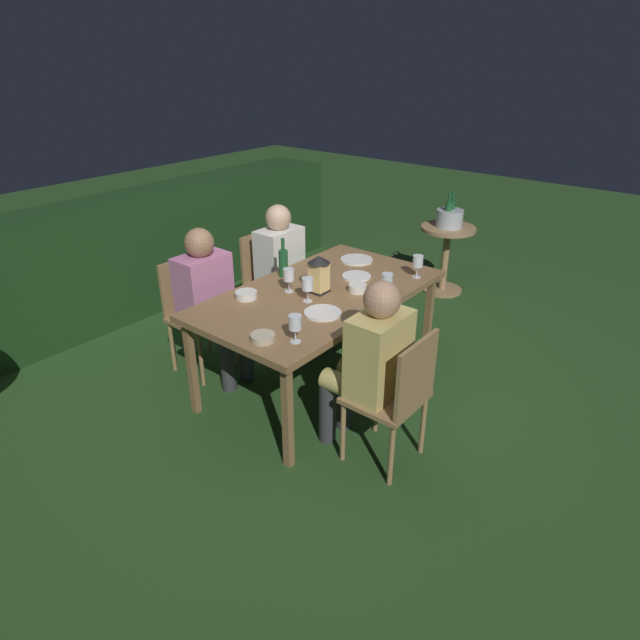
{
  "coord_description": "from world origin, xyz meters",
  "views": [
    {
      "loc": [
        -2.69,
        -2.18,
        2.26
      ],
      "look_at": [
        0.0,
        0.0,
        0.52
      ],
      "focal_mm": 30.46,
      "sensor_mm": 36.0,
      "label": 1
    }
  ],
  "objects_px": {
    "chair_side_left_a": "(396,394)",
    "plate_b": "(356,276)",
    "chair_side_right_a": "(195,310)",
    "person_in_cream": "(285,267)",
    "person_in_pink": "(210,298)",
    "wine_glass_b": "(418,262)",
    "person_in_mustard": "(369,360)",
    "ice_bucket": "(450,217)",
    "green_bottle_on_table": "(283,262)",
    "wine_glass_d": "(289,276)",
    "dining_table": "(320,298)",
    "bowl_olives": "(263,337)",
    "bowl_bread": "(246,295)",
    "lantern_centerpiece": "(319,272)",
    "wine_glass_c": "(307,285)",
    "plate_a": "(357,260)",
    "wine_glass_e": "(387,281)",
    "plate_c": "(323,313)",
    "chair_side_right_b": "(269,278)",
    "bowl_salad": "(357,288)",
    "wine_glass_a": "(295,324)",
    "side_table": "(446,249)"
  },
  "relations": [
    {
      "from": "chair_side_right_b",
      "to": "bowl_olives",
      "type": "height_order",
      "value": "chair_side_right_b"
    },
    {
      "from": "dining_table",
      "to": "chair_side_right_a",
      "type": "distance_m",
      "value": 1.0
    },
    {
      "from": "dining_table",
      "to": "bowl_olives",
      "type": "distance_m",
      "value": 0.79
    },
    {
      "from": "person_in_pink",
      "to": "wine_glass_e",
      "type": "xyz_separation_m",
      "value": [
        0.62,
        -1.11,
        0.23
      ]
    },
    {
      "from": "bowl_olives",
      "to": "ice_bucket",
      "type": "xyz_separation_m",
      "value": [
        2.91,
        0.29,
        0.02
      ]
    },
    {
      "from": "chair_side_right_a",
      "to": "person_in_cream",
      "type": "distance_m",
      "value": 0.85
    },
    {
      "from": "chair_side_right_b",
      "to": "plate_b",
      "type": "height_order",
      "value": "chair_side_right_b"
    },
    {
      "from": "person_in_mustard",
      "to": "wine_glass_a",
      "type": "relative_size",
      "value": 6.8
    },
    {
      "from": "plate_b",
      "to": "chair_side_right_a",
      "type": "bearing_deg",
      "value": 129.67
    },
    {
      "from": "person_in_cream",
      "to": "wine_glass_b",
      "type": "relative_size",
      "value": 6.8
    },
    {
      "from": "plate_a",
      "to": "plate_b",
      "type": "xyz_separation_m",
      "value": [
        -0.29,
        -0.2,
        0.0
      ]
    },
    {
      "from": "chair_side_left_a",
      "to": "wine_glass_b",
      "type": "height_order",
      "value": "wine_glass_b"
    },
    {
      "from": "bowl_olives",
      "to": "wine_glass_d",
      "type": "bearing_deg",
      "value": 29.74
    },
    {
      "from": "wine_glass_e",
      "to": "ice_bucket",
      "type": "bearing_deg",
      "value": 14.87
    },
    {
      "from": "person_in_mustard",
      "to": "ice_bucket",
      "type": "height_order",
      "value": "person_in_mustard"
    },
    {
      "from": "lantern_centerpiece",
      "to": "bowl_bread",
      "type": "bearing_deg",
      "value": 140.79
    },
    {
      "from": "chair_side_left_a",
      "to": "plate_b",
      "type": "relative_size",
      "value": 4.07
    },
    {
      "from": "chair_side_right_a",
      "to": "lantern_centerpiece",
      "type": "height_order",
      "value": "lantern_centerpiece"
    },
    {
      "from": "wine_glass_e",
      "to": "bowl_salad",
      "type": "bearing_deg",
      "value": 103.96
    },
    {
      "from": "wine_glass_e",
      "to": "plate_c",
      "type": "xyz_separation_m",
      "value": [
        -0.48,
        0.17,
        -0.11
      ]
    },
    {
      "from": "chair_side_right_b",
      "to": "plate_a",
      "type": "bearing_deg",
      "value": -70.97
    },
    {
      "from": "person_in_pink",
      "to": "plate_c",
      "type": "distance_m",
      "value": 0.95
    },
    {
      "from": "wine_glass_c",
      "to": "plate_b",
      "type": "bearing_deg",
      "value": -0.4
    },
    {
      "from": "wine_glass_d",
      "to": "plate_c",
      "type": "xyz_separation_m",
      "value": [
        -0.13,
        -0.4,
        -0.11
      ]
    },
    {
      "from": "bowl_olives",
      "to": "bowl_bread",
      "type": "height_order",
      "value": "bowl_bread"
    },
    {
      "from": "chair_side_left_a",
      "to": "plate_c",
      "type": "xyz_separation_m",
      "value": [
        0.14,
        0.65,
        0.27
      ]
    },
    {
      "from": "plate_a",
      "to": "side_table",
      "type": "distance_m",
      "value": 1.52
    },
    {
      "from": "chair_side_left_a",
      "to": "chair_side_right_a",
      "type": "bearing_deg",
      "value": 90.0
    },
    {
      "from": "bowl_bread",
      "to": "chair_side_right_a",
      "type": "bearing_deg",
      "value": 90.18
    },
    {
      "from": "chair_side_right_a",
      "to": "plate_b",
      "type": "distance_m",
      "value": 1.25
    },
    {
      "from": "person_in_pink",
      "to": "wine_glass_b",
      "type": "height_order",
      "value": "person_in_pink"
    },
    {
      "from": "person_in_mustard",
      "to": "bowl_salad",
      "type": "bearing_deg",
      "value": 41.09
    },
    {
      "from": "chair_side_right_a",
      "to": "bowl_olives",
      "type": "distance_m",
      "value": 1.17
    },
    {
      "from": "lantern_centerpiece",
      "to": "wine_glass_c",
      "type": "bearing_deg",
      "value": -166.91
    },
    {
      "from": "person_in_cream",
      "to": "wine_glass_a",
      "type": "relative_size",
      "value": 6.8
    },
    {
      "from": "chair_side_right_b",
      "to": "lantern_centerpiece",
      "type": "height_order",
      "value": "lantern_centerpiece"
    },
    {
      "from": "plate_a",
      "to": "bowl_olives",
      "type": "bearing_deg",
      "value": -166.19
    },
    {
      "from": "chair_side_right_a",
      "to": "plate_a",
      "type": "relative_size",
      "value": 3.4
    },
    {
      "from": "wine_glass_c",
      "to": "side_table",
      "type": "xyz_separation_m",
      "value": [
        2.33,
        0.14,
        -0.41
      ]
    },
    {
      "from": "green_bottle_on_table",
      "to": "wine_glass_b",
      "type": "distance_m",
      "value": 0.98
    },
    {
      "from": "dining_table",
      "to": "chair_side_right_a",
      "type": "relative_size",
      "value": 2.07
    },
    {
      "from": "person_in_pink",
      "to": "dining_table",
      "type": "bearing_deg",
      "value": -59.88
    },
    {
      "from": "person_in_pink",
      "to": "wine_glass_c",
      "type": "relative_size",
      "value": 6.8
    },
    {
      "from": "chair_side_right_b",
      "to": "green_bottle_on_table",
      "type": "distance_m",
      "value": 0.72
    },
    {
      "from": "plate_a",
      "to": "bowl_bread",
      "type": "xyz_separation_m",
      "value": [
        -1.06,
        0.16,
        0.02
      ]
    },
    {
      "from": "wine_glass_c",
      "to": "bowl_salad",
      "type": "height_order",
      "value": "wine_glass_c"
    },
    {
      "from": "person_in_pink",
      "to": "bowl_bread",
      "type": "xyz_separation_m",
      "value": [
        0.0,
        -0.38,
        0.13
      ]
    },
    {
      "from": "green_bottle_on_table",
      "to": "wine_glass_d",
      "type": "distance_m",
      "value": 0.29
    },
    {
      "from": "green_bottle_on_table",
      "to": "bowl_olives",
      "type": "xyz_separation_m",
      "value": [
        -0.81,
        -0.58,
        -0.09
      ]
    },
    {
      "from": "person_in_mustard",
      "to": "bowl_bread",
      "type": "relative_size",
      "value": 7.78
    }
  ]
}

